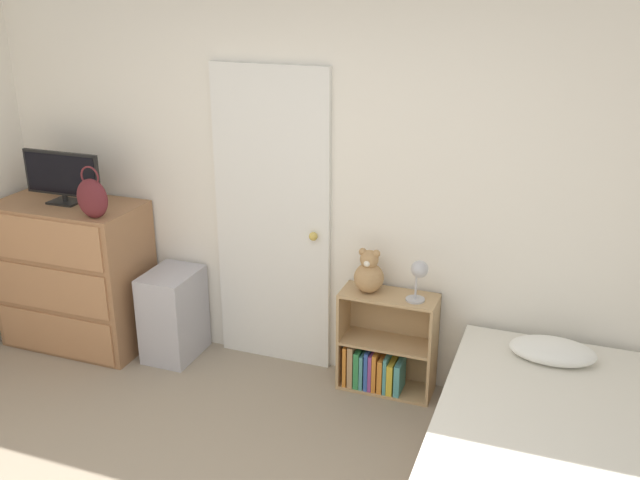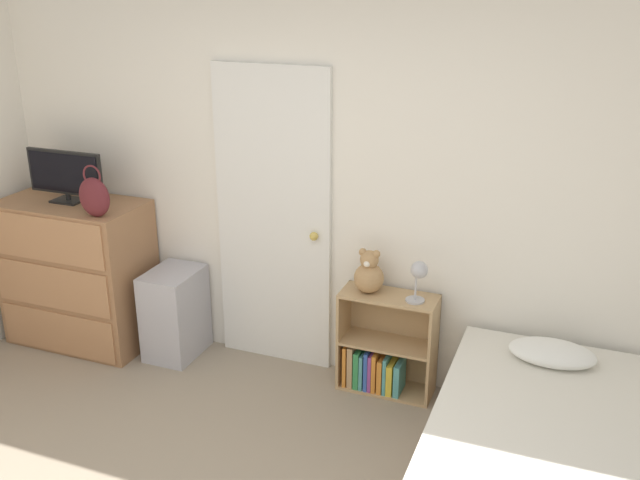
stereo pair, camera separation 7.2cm
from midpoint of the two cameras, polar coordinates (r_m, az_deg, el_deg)
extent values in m
cube|color=white|center=(4.49, 0.55, 4.57)|extent=(10.00, 0.06, 2.55)
cube|color=white|center=(4.64, -3.30, 1.54)|extent=(0.79, 0.04, 2.00)
sphere|color=gold|center=(4.51, -0.04, 0.29)|extent=(0.06, 0.06, 0.06)
cube|color=#996B47|center=(5.33, -18.39, -2.48)|extent=(1.00, 0.54, 1.05)
cube|color=#AB774F|center=(5.28, -19.83, -7.00)|extent=(0.92, 0.01, 0.31)
cube|color=#AB774F|center=(5.14, -20.29, -3.58)|extent=(0.92, 0.01, 0.31)
cube|color=#AB774F|center=(5.01, -20.77, 0.03)|extent=(0.92, 0.01, 0.31)
cube|color=black|center=(5.17, -19.08, 3.01)|extent=(0.21, 0.16, 0.02)
cylinder|color=black|center=(5.16, -19.12, 3.30)|extent=(0.04, 0.04, 0.04)
cube|color=black|center=(5.12, -19.34, 5.12)|extent=(0.59, 0.02, 0.30)
cube|color=black|center=(5.11, -19.44, 5.08)|extent=(0.55, 0.01, 0.26)
ellipsoid|color=#591E23|center=(4.75, -17.19, 3.28)|extent=(0.22, 0.11, 0.26)
torus|color=#591E23|center=(4.71, -17.37, 4.96)|extent=(0.14, 0.01, 0.14)
cube|color=#ADADB7|center=(5.04, -11.11, -5.76)|extent=(0.32, 0.43, 0.62)
cube|color=tan|center=(4.62, 2.35, -7.60)|extent=(0.02, 0.25, 0.66)
cube|color=tan|center=(4.49, 9.48, -8.79)|extent=(0.02, 0.25, 0.66)
cube|color=tan|center=(4.71, 5.72, -11.65)|extent=(0.57, 0.25, 0.02)
cube|color=tan|center=(4.55, 5.86, -8.20)|extent=(0.57, 0.25, 0.02)
cube|color=tan|center=(4.40, 6.01, -4.51)|extent=(0.57, 0.25, 0.02)
cube|color=tan|center=(4.65, 6.28, -7.52)|extent=(0.60, 0.01, 0.66)
cube|color=orange|center=(4.67, 2.71, -9.73)|extent=(0.02, 0.18, 0.28)
cube|color=tan|center=(4.67, 3.18, -9.74)|extent=(0.03, 0.19, 0.29)
cube|color=#338C4C|center=(4.66, 3.63, -10.05)|extent=(0.03, 0.17, 0.25)
cube|color=teal|center=(4.65, 4.01, -10.21)|extent=(0.02, 0.17, 0.24)
cube|color=#3359B2|center=(4.63, 4.36, -10.18)|extent=(0.02, 0.15, 0.27)
cube|color=#8C3F8C|center=(4.63, 4.70, -10.28)|extent=(0.02, 0.17, 0.25)
cube|color=orange|center=(4.64, 5.07, -10.19)|extent=(0.03, 0.20, 0.26)
cube|color=orange|center=(4.64, 5.53, -10.44)|extent=(0.03, 0.20, 0.23)
cube|color=teal|center=(4.62, 5.89, -10.45)|extent=(0.02, 0.18, 0.25)
cube|color=gold|center=(4.61, 6.21, -10.83)|extent=(0.04, 0.15, 0.21)
cube|color=teal|center=(4.61, 6.84, -10.80)|extent=(0.04, 0.18, 0.22)
sphere|color=tan|center=(4.39, 4.40, -3.06)|extent=(0.19, 0.19, 0.19)
sphere|color=tan|center=(4.35, 4.45, -1.58)|extent=(0.12, 0.12, 0.12)
sphere|color=silver|center=(4.31, 4.25, -1.91)|extent=(0.04, 0.04, 0.04)
sphere|color=tan|center=(4.34, 3.92, -0.97)|extent=(0.05, 0.05, 0.05)
sphere|color=tan|center=(4.32, 5.01, -1.12)|extent=(0.05, 0.05, 0.05)
cylinder|color=#B2B2B7|center=(4.34, 8.08, -4.79)|extent=(0.12, 0.12, 0.01)
cylinder|color=#B2B2B7|center=(4.30, 8.14, -3.69)|extent=(0.01, 0.01, 0.17)
sphere|color=#B2B2B7|center=(4.24, 8.44, -2.37)|extent=(0.10, 0.10, 0.10)
cube|color=silver|center=(3.72, 17.35, -16.90)|extent=(1.02, 1.92, 0.37)
ellipsoid|color=white|center=(4.20, 18.55, -8.57)|extent=(0.47, 0.28, 0.12)
camera|label=1|loc=(0.04, -89.52, 0.18)|focal=40.00mm
camera|label=2|loc=(0.04, 90.48, -0.18)|focal=40.00mm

